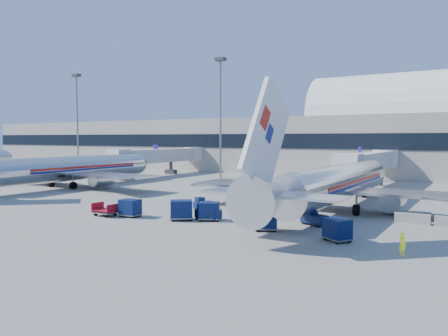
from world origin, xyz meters
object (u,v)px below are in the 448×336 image
Objects in this scene: cart_solo_near at (266,220)px; cart_train_a at (209,211)px; jetbridge_near at (371,162)px; ramp_worker at (402,244)px; tug_right at (314,217)px; cart_train_c at (130,208)px; barrier_near at (412,219)px; airliner_mid at (67,169)px; tug_lead at (207,212)px; cart_open_red at (106,211)px; mast_west at (220,100)px; cart_train_b at (181,210)px; tug_left at (203,204)px; airliner_main at (334,184)px; mast_far_west at (77,108)px; cart_solo_far at (337,229)px; jetbridge_mid at (164,156)px.

cart_train_a is at bearing 141.56° from cart_solo_near.
jetbridge_near is 17.82× the size of ramp_worker.
tug_right is 17.58m from cart_train_c.
cart_train_a is (-16.35, -8.37, 0.46)m from barrier_near.
airliner_mid is at bearing 21.16° from ramp_worker.
tug_lead is 10.32m from cart_open_red.
cart_solo_near is at bearing -16.78° from airliner_mid.
mast_west is 44.45m from cart_train_b.
barrier_near is 1.32× the size of tug_left.
airliner_mid is 16.43× the size of tug_left.
tug_lead is 1.06× the size of tug_left.
airliner_main is 14.05m from tug_left.
mast_far_west is 84.65m from cart_solo_far.
airliner_mid is at bearing -163.23° from cart_solo_far.
cart_train_c is (-7.30, -2.68, 0.20)m from tug_lead.
jetbridge_near is (39.60, 26.30, 1.00)m from airliner_mid.
jetbridge_mid is at bearing 164.85° from tug_right.
cart_open_red is at bearing -161.42° from cart_train_c.
mast_west reaches higher than ramp_worker.
barrier_near is at bearing -47.89° from ramp_worker.
mast_far_west is at bearing -175.13° from cart_solo_far.
ramp_worker is at bearing -84.62° from barrier_near.
tug_right is at bearing -0.85° from ramp_worker.
cart_solo_far is at bearing -6.22° from tug_lead.
airliner_main reaches higher than jetbridge_near.
jetbridge_mid is at bearing 124.21° from cart_open_red.
cart_solo_far reaches higher than cart_open_red.
jetbridge_near is at bearing 70.07° from cart_open_red.
cart_open_red is 1.52× the size of ramp_worker.
jetbridge_near is 39.39m from cart_train_b.
tug_right is (30.67, -33.25, -14.10)m from mast_west.
mast_west is at bearing -3.21° from jetbridge_mid.
tug_left is 6.49m from cart_train_b.
cart_train_b is at bearing -137.63° from tug_left.
ramp_worker is (53.51, -40.54, -3.16)m from jetbridge_mid.
jetbridge_near reaches higher than cart_solo_near.
jetbridge_mid is 11.85× the size of cart_solo_near.
mast_far_west is 40.00m from mast_west.
cart_solo_near reaches higher than tug_left.
cart_train_b is at bearing -152.86° from barrier_near.
barrier_near is 1.94× the size of ramp_worker.
jetbridge_near is 34.34m from tug_right.
cart_solo_far is (16.83, -6.77, 0.30)m from tug_left.
cart_train_a is at bearing -138.94° from tug_right.
tug_right is 1.30× the size of cart_train_c.
barrier_near is 18.59m from tug_lead.
ramp_worker is (9.10, -14.24, -2.16)m from airliner_main.
tug_lead is 18.15m from ramp_worker.
tug_lead is at bearing 22.09° from cart_open_red.
tug_right reaches higher than barrier_near.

